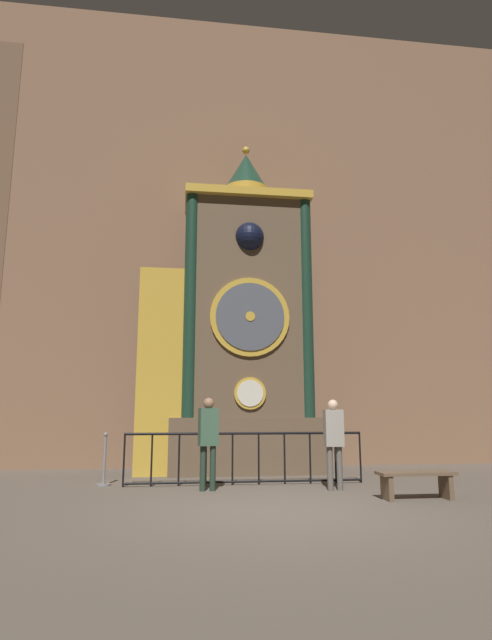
{
  "coord_description": "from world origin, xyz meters",
  "views": [
    {
      "loc": [
        -1.42,
        -7.39,
        1.41
      ],
      "look_at": [
        0.14,
        4.76,
        3.67
      ],
      "focal_mm": 28.0,
      "sensor_mm": 36.0,
      "label": 1
    }
  ],
  "objects_px": {
    "clock_tower": "(234,330)",
    "stanchion_post": "(104,468)",
    "visitor_far": "(334,436)",
    "visitor_near": "(208,434)",
    "visitor_bench": "(416,480)"
  },
  "relations": [
    {
      "from": "clock_tower",
      "to": "visitor_near",
      "type": "xyz_separation_m",
      "value": [
        -0.74,
        -2.7,
        -2.41
      ]
    },
    {
      "from": "clock_tower",
      "to": "stanchion_post",
      "type": "height_order",
      "value": "clock_tower"
    },
    {
      "from": "stanchion_post",
      "to": "visitor_bench",
      "type": "relative_size",
      "value": 0.79
    },
    {
      "from": "visitor_far",
      "to": "stanchion_post",
      "type": "bearing_deg",
      "value": 167.13
    },
    {
      "from": "visitor_near",
      "to": "visitor_far",
      "type": "bearing_deg",
      "value": -17.31
    },
    {
      "from": "visitor_near",
      "to": "visitor_bench",
      "type": "height_order",
      "value": "visitor_near"
    },
    {
      "from": "visitor_near",
      "to": "stanchion_post",
      "type": "xyz_separation_m",
      "value": [
        -1.97,
        0.92,
        -0.67
      ]
    },
    {
      "from": "clock_tower",
      "to": "visitor_far",
      "type": "relative_size",
      "value": 5.13
    },
    {
      "from": "visitor_far",
      "to": "visitor_near",
      "type": "bearing_deg",
      "value": 176.33
    },
    {
      "from": "clock_tower",
      "to": "stanchion_post",
      "type": "bearing_deg",
      "value": -146.77
    },
    {
      "from": "visitor_near",
      "to": "stanchion_post",
      "type": "height_order",
      "value": "visitor_near"
    },
    {
      "from": "clock_tower",
      "to": "stanchion_post",
      "type": "distance_m",
      "value": 4.47
    },
    {
      "from": "stanchion_post",
      "to": "visitor_bench",
      "type": "xyz_separation_m",
      "value": [
        5.32,
        -2.26,
        -0.02
      ]
    },
    {
      "from": "visitor_near",
      "to": "visitor_bench",
      "type": "relative_size",
      "value": 1.31
    },
    {
      "from": "stanchion_post",
      "to": "visitor_bench",
      "type": "distance_m",
      "value": 5.78
    }
  ]
}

